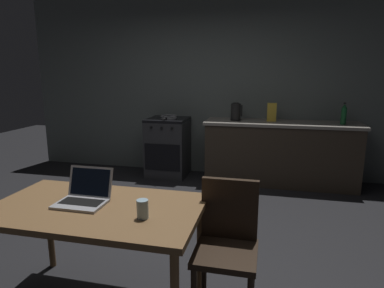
% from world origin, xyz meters
% --- Properties ---
extents(ground_plane, '(12.00, 12.00, 0.00)m').
position_xyz_m(ground_plane, '(0.00, 0.00, 0.00)').
color(ground_plane, black).
extents(back_wall, '(6.40, 0.10, 2.77)m').
position_xyz_m(back_wall, '(0.30, 2.41, 1.38)').
color(back_wall, slate).
rests_on(back_wall, ground_plane).
extents(kitchen_counter, '(2.16, 0.64, 0.91)m').
position_xyz_m(kitchen_counter, '(1.18, 2.06, 0.46)').
color(kitchen_counter, '#382D23').
rests_on(kitchen_counter, ground_plane).
extents(stove_oven, '(0.60, 0.62, 0.91)m').
position_xyz_m(stove_oven, '(-0.51, 2.06, 0.45)').
color(stove_oven, '#2D2D30').
rests_on(stove_oven, ground_plane).
extents(dining_table, '(1.38, 0.79, 0.73)m').
position_xyz_m(dining_table, '(-0.08, -0.91, 0.66)').
color(dining_table, brown).
rests_on(dining_table, ground_plane).
extents(chair, '(0.40, 0.40, 0.90)m').
position_xyz_m(chair, '(0.77, -0.75, 0.52)').
color(chair, '#2D2116').
rests_on(chair, ground_plane).
extents(laptop, '(0.32, 0.29, 0.22)m').
position_xyz_m(laptop, '(-0.19, -0.87, 0.78)').
color(laptop, '#99999E').
rests_on(laptop, dining_table).
extents(electric_kettle, '(0.17, 0.15, 0.26)m').
position_xyz_m(electric_kettle, '(0.53, 2.06, 1.03)').
color(electric_kettle, black).
rests_on(electric_kettle, kitchen_counter).
extents(bottle, '(0.07, 0.07, 0.29)m').
position_xyz_m(bottle, '(1.98, 2.01, 1.05)').
color(bottle, '#19592D').
rests_on(bottle, kitchen_counter).
extents(frying_pan, '(0.26, 0.43, 0.05)m').
position_xyz_m(frying_pan, '(-0.48, 2.03, 0.93)').
color(frying_pan, gray).
rests_on(frying_pan, stove_oven).
extents(drinking_glass, '(0.07, 0.07, 0.12)m').
position_xyz_m(drinking_glass, '(0.28, -1.01, 0.79)').
color(drinking_glass, '#99B7C6').
rests_on(drinking_glass, dining_table).
extents(cereal_box, '(0.13, 0.05, 0.26)m').
position_xyz_m(cereal_box, '(1.04, 2.08, 1.04)').
color(cereal_box, gold).
rests_on(cereal_box, kitchen_counter).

